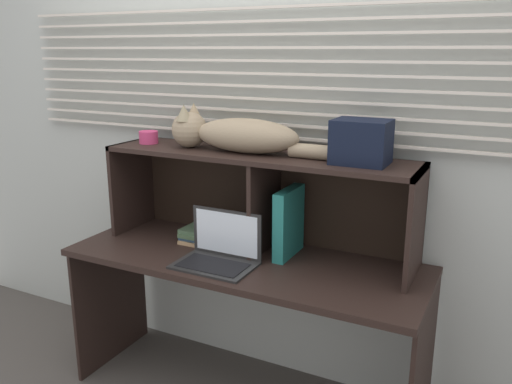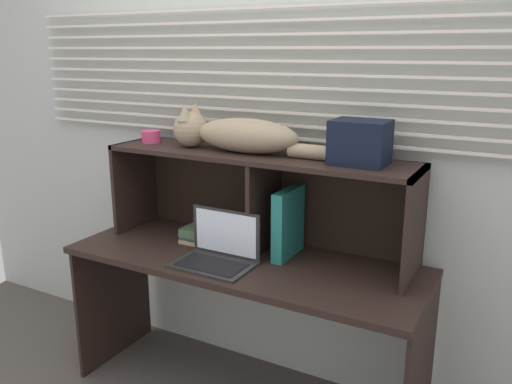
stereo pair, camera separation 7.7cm
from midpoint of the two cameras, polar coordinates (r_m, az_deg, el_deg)
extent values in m
cube|color=#B4B9B2|center=(2.55, 1.35, 6.47)|extent=(4.40, 0.04, 2.50)
cube|color=beige|center=(2.51, 0.85, 6.03)|extent=(2.91, 0.02, 0.01)
cube|color=beige|center=(2.50, 0.86, 7.35)|extent=(2.91, 0.02, 0.01)
cube|color=beige|center=(2.49, 0.86, 8.67)|extent=(2.91, 0.02, 0.01)
cube|color=beige|center=(2.49, 0.87, 9.99)|extent=(2.91, 0.02, 0.01)
cube|color=beige|center=(2.48, 0.87, 11.33)|extent=(2.91, 0.02, 0.01)
cube|color=beige|center=(2.48, 0.88, 12.66)|extent=(2.91, 0.02, 0.01)
cube|color=beige|center=(2.48, 0.88, 14.00)|extent=(2.91, 0.02, 0.01)
cube|color=beige|center=(2.47, 0.89, 15.35)|extent=(2.91, 0.02, 0.01)
cube|color=beige|center=(2.48, 0.89, 16.69)|extent=(2.91, 0.02, 0.01)
cube|color=beige|center=(2.48, 0.90, 18.03)|extent=(2.91, 0.02, 0.01)
cube|color=beige|center=(2.48, 0.91, 19.36)|extent=(2.91, 0.02, 0.01)
cube|color=black|center=(2.40, -2.24, -7.46)|extent=(1.64, 0.60, 0.03)
cube|color=black|center=(3.00, -16.08, -10.90)|extent=(0.02, 0.54, 0.70)
cube|color=black|center=(2.34, 16.51, -18.88)|extent=(0.02, 0.54, 0.70)
cube|color=black|center=(2.37, -0.93, 3.91)|extent=(1.46, 0.33, 0.02)
cube|color=black|center=(2.82, -13.99, 0.74)|extent=(0.02, 0.33, 0.46)
cube|color=black|center=(2.20, 16.00, -3.48)|extent=(0.02, 0.33, 0.46)
cube|color=black|center=(2.41, 0.01, -1.53)|extent=(0.02, 0.32, 0.44)
cube|color=black|center=(2.56, 0.79, -0.23)|extent=(1.46, 0.01, 0.46)
ellipsoid|color=gray|center=(2.38, -1.97, 6.11)|extent=(0.51, 0.18, 0.16)
sphere|color=gray|center=(2.54, -8.06, 6.69)|extent=(0.17, 0.17, 0.17)
cone|color=gray|center=(2.49, -8.69, 8.48)|extent=(0.08, 0.08, 0.08)
cone|color=#9C8566|center=(2.56, -7.59, 8.69)|extent=(0.08, 0.08, 0.08)
cylinder|color=gray|center=(2.24, 5.78, 4.30)|extent=(0.25, 0.06, 0.06)
cube|color=#262626|center=(2.31, -5.50, -7.92)|extent=(0.34, 0.23, 0.01)
cube|color=#262626|center=(2.36, -4.12, -4.45)|extent=(0.34, 0.01, 0.22)
cube|color=white|center=(2.36, -4.17, -4.48)|extent=(0.31, 0.00, 0.19)
cube|color=black|center=(2.30, -5.66, -7.86)|extent=(0.29, 0.16, 0.00)
cube|color=#227871|center=(2.38, 2.63, -3.32)|extent=(0.05, 0.24, 0.31)
cube|color=tan|center=(2.62, -6.47, -5.01)|extent=(0.17, 0.22, 0.02)
cube|color=#345577|center=(2.63, -6.40, -4.56)|extent=(0.17, 0.22, 0.02)
cube|color=#496343|center=(2.61, -6.48, -4.30)|extent=(0.17, 0.22, 0.02)
cube|color=#466045|center=(2.61, -6.44, -3.86)|extent=(0.17, 0.22, 0.02)
cylinder|color=#CD3B6E|center=(2.69, -12.34, 5.80)|extent=(0.09, 0.09, 0.06)
cube|color=black|center=(2.18, 10.32, 5.35)|extent=(0.22, 0.18, 0.18)
camera|label=1|loc=(0.04, -90.91, -0.25)|focal=37.00mm
camera|label=2|loc=(0.04, 89.09, 0.25)|focal=37.00mm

